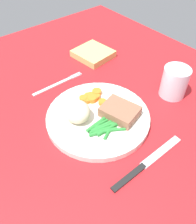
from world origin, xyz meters
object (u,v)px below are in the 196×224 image
Objects in this scene: dinner_plate at (98,117)px; water_glass at (174,84)px; meat_portion at (120,111)px; fork at (58,84)px; knife at (146,163)px; napkin at (93,54)px.

water_glass is (5.53, 22.22, 2.88)cm from dinner_plate.
water_glass is (2.04, 18.15, 0.78)cm from meat_portion.
knife is at bearing 4.08° from fork.
water_glass is at bearing 83.58° from meat_portion.
fork is at bearing -136.81° from water_glass.
knife reaches higher than fork.
napkin reaches higher than knife.
fork is 33.02cm from water_glass.
meat_portion is 1.02× the size of water_glass.
fork is 1.96× the size of water_glass.
fork is at bearing -177.36° from knife.
meat_portion reaches higher than knife.
meat_portion is 18.28cm from water_glass.
meat_portion is 0.52× the size of fork.
dinner_plate reaches higher than knife.
meat_portion is (3.48, 4.07, 2.10)cm from dinner_plate.
dinner_plate is 1.26× the size of knife.
napkin is at bearing 111.14° from fork.
meat_portion reaches higher than dinner_plate.
fork is (-21.89, -4.32, -2.70)cm from meat_portion.
knife is 2.42× the size of water_glass.
napkin is (-29.32, -4.89, -2.59)cm from water_glass.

